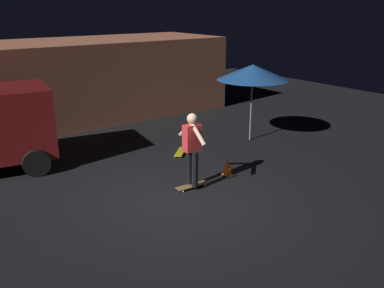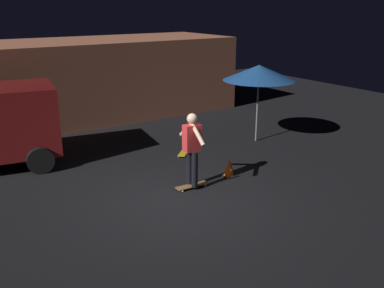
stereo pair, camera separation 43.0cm
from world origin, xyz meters
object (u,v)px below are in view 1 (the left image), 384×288
Objects in this scene: traffic_cone at (228,167)px; skateboard_ridden at (192,186)px; skateboard_spare at (180,152)px; skater at (192,145)px; patio_umbrella at (253,72)px.

skateboard_ridden is at bearing -175.50° from traffic_cone.
skateboard_spare is at bearing 61.26° from skateboard_ridden.
skateboard_spare is at bearing 61.26° from skater.
skater is (-3.57, -1.83, -1.04)m from patio_umbrella.
skater is at bearing -152.83° from patio_umbrella.
patio_umbrella is at bearing 27.17° from skater.
traffic_cone is (1.14, 0.09, 0.16)m from skateboard_ridden.
patio_umbrella reaches higher than skateboard_spare.
skateboard_ridden is 0.47× the size of skater.
patio_umbrella is at bearing 35.63° from traffic_cone.
patio_umbrella reaches higher than skateboard_ridden.
patio_umbrella reaches higher than skater.
skateboard_ridden is at bearing -152.83° from patio_umbrella.
skater is at bearing -175.50° from traffic_cone.
skater is at bearing 135.00° from skateboard_ridden.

